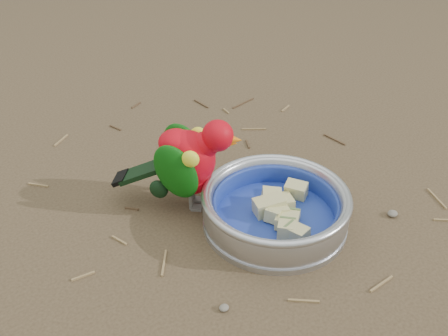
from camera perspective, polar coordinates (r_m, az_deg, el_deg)
ground at (r=0.80m, az=-2.22°, el=-6.84°), size 60.00×60.00×0.00m
food_bowl at (r=0.80m, az=5.79°, el=-5.93°), size 0.23×0.23×0.02m
bowl_wall at (r=0.78m, az=5.91°, el=-4.24°), size 0.23×0.23×0.04m
fruit_wedges at (r=0.79m, az=5.89°, el=-4.64°), size 0.14×0.14×0.03m
lory_parrot at (r=0.80m, az=-4.08°, el=0.22°), size 0.20×0.20×0.16m
ground_debris at (r=0.79m, az=-4.02°, el=-6.91°), size 0.90×0.80×0.01m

